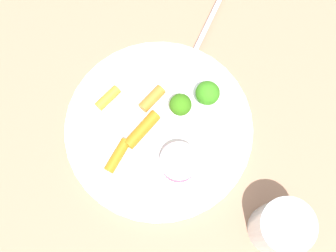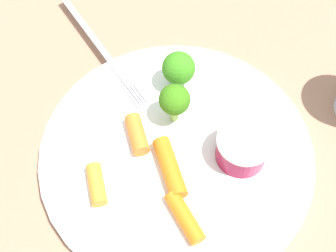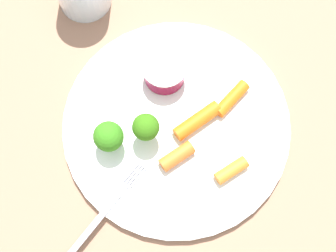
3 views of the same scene
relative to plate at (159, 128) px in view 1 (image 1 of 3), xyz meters
The scene contains 11 objects.
ground_plane 0.01m from the plate, ahead, with size 2.40×2.40×0.00m, color #956C52.
plate is the anchor object (origin of this frame).
sauce_cup 0.06m from the plate, 62.97° to the left, with size 0.05×0.05×0.03m.
broccoli_floret_0 0.05m from the plate, 161.90° to the left, with size 0.03×0.03×0.05m.
broccoli_floret_1 0.08m from the plate, 156.97° to the left, with size 0.03×0.03×0.04m.
carrot_stick_0 0.04m from the plate, 129.92° to the right, with size 0.02×0.02×0.04m, color orange.
carrot_stick_1 0.08m from the plate, 83.02° to the right, with size 0.01×0.01×0.04m, color orange.
carrot_stick_2 0.03m from the plate, 37.20° to the right, with size 0.02×0.02×0.06m, color orange.
carrot_stick_3 0.07m from the plate, 16.05° to the right, with size 0.01×0.01×0.05m, color orange.
fork 0.15m from the plate, 168.21° to the right, with size 0.18×0.05×0.00m.
drinking_glass 0.21m from the plate, 83.81° to the left, with size 0.07×0.07×0.08m, color silver.
Camera 1 is at (0.13, 0.11, 0.58)m, focal length 45.68 mm.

